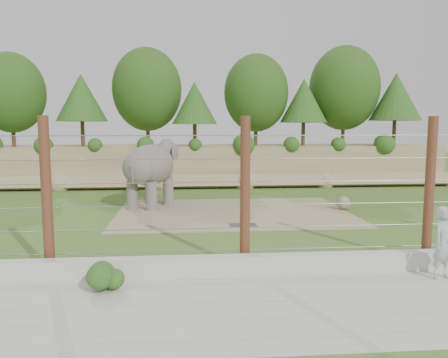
{
  "coord_description": "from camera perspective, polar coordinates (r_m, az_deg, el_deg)",
  "views": [
    {
      "loc": [
        -1.49,
        -15.6,
        3.73
      ],
      "look_at": [
        0.0,
        2.0,
        1.6
      ],
      "focal_mm": 35.0,
      "sensor_mm": 36.0,
      "label": 1
    }
  ],
  "objects": [
    {
      "name": "retaining_wall",
      "position": [
        11.25,
        3.06,
        -11.14
      ],
      "size": [
        26.0,
        0.35,
        0.5
      ],
      "primitive_type": "cube",
      "color": "#B3B3A5",
      "rests_on": "ground"
    },
    {
      "name": "barrier_fence",
      "position": [
        11.33,
        2.77,
        -1.91
      ],
      "size": [
        20.26,
        0.26,
        4.0
      ],
      "color": "#4E2619",
      "rests_on": "ground"
    },
    {
      "name": "drain_grate",
      "position": [
        16.55,
        2.51,
        -6.03
      ],
      "size": [
        1.0,
        0.6,
        0.03
      ],
      "primitive_type": "cube",
      "color": "#262628",
      "rests_on": "dirt_patch"
    },
    {
      "name": "walkway",
      "position": [
        9.49,
        4.78,
        -16.26
      ],
      "size": [
        26.0,
        4.0,
        0.01
      ],
      "primitive_type": "cube",
      "color": "#B3B3A5",
      "rests_on": "ground"
    },
    {
      "name": "ground",
      "position": [
        16.1,
        0.6,
        -6.51
      ],
      "size": [
        90.0,
        90.0,
        0.0
      ],
      "primitive_type": "plane",
      "color": "#456A25",
      "rests_on": "ground"
    },
    {
      "name": "dirt_patch",
      "position": [
        19.07,
        1.25,
        -4.37
      ],
      "size": [
        10.0,
        7.0,
        0.02
      ],
      "primitive_type": "cube",
      "color": "#9E7F5E",
      "rests_on": "ground"
    },
    {
      "name": "stone_ball",
      "position": [
        20.35,
        15.35,
        -3.03
      ],
      "size": [
        0.6,
        0.6,
        0.6
      ],
      "primitive_type": "sphere",
      "color": "gray",
      "rests_on": "dirt_patch"
    },
    {
      "name": "walkway_shrub",
      "position": [
        10.53,
        -14.62,
        -12.3
      ],
      "size": [
        0.6,
        0.6,
        0.6
      ],
      "primitive_type": "sphere",
      "color": "#21561A",
      "rests_on": "walkway"
    },
    {
      "name": "zookeeper",
      "position": [
        12.01,
        26.8,
        -7.46
      ],
      "size": [
        0.76,
        0.63,
        1.79
      ],
      "primitive_type": "imported",
      "rotation": [
        0.0,
        0.0,
        0.36
      ],
      "color": "#ACB1B6",
      "rests_on": "walkway"
    },
    {
      "name": "back_embankment",
      "position": [
        28.35,
        -0.64,
        7.35
      ],
      "size": [
        30.0,
        5.52,
        8.77
      ],
      "color": "#927952",
      "rests_on": "ground"
    },
    {
      "name": "elephant",
      "position": [
        20.44,
        -9.6,
        0.58
      ],
      "size": [
        3.04,
        4.09,
        3.04
      ],
      "primitive_type": null,
      "rotation": [
        0.0,
        0.0,
        -0.43
      ],
      "color": "slate",
      "rests_on": "ground"
    }
  ]
}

